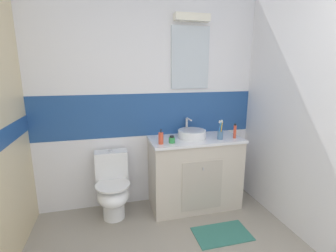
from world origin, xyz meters
TOP-DOWN VIEW (x-y plane):
  - wall_back_tiled at (0.01, 2.45)m, footprint 3.20×0.20m
  - wall_right_plain at (1.35, 1.20)m, footprint 0.10×3.48m
  - vanity_cabinet at (0.50, 2.15)m, footprint 1.06×0.52m
  - sink_basin at (0.46, 2.18)m, footprint 0.32×0.37m
  - toilet at (-0.46, 2.15)m, footprint 0.37×0.50m
  - toothbrush_cup at (0.75, 2.03)m, footprint 0.07×0.07m
  - soap_dispenser at (0.06, 2.02)m, footprint 0.05×0.05m
  - toothpaste_tube_upright at (0.93, 2.03)m, footprint 0.03×0.03m
  - hair_gel_jar at (0.18, 2.03)m, footprint 0.07×0.07m
  - bath_mat at (0.58, 1.55)m, footprint 0.56×0.33m

SIDE VIEW (x-z plane):
  - bath_mat at x=0.58m, z-range 0.00..0.01m
  - toilet at x=-0.46m, z-range -0.02..0.72m
  - vanity_cabinet at x=0.50m, z-range 0.00..0.85m
  - hair_gel_jar at x=0.18m, z-range 0.85..0.92m
  - sink_basin at x=0.46m, z-range 0.80..1.00m
  - toothbrush_cup at x=0.75m, z-range 0.80..1.02m
  - soap_dispenser at x=0.06m, z-range 0.83..1.00m
  - toothpaste_tube_upright at x=0.93m, z-range 0.85..1.02m
  - wall_right_plain at x=1.35m, z-range 0.00..2.50m
  - wall_back_tiled at x=0.01m, z-range 0.01..2.51m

